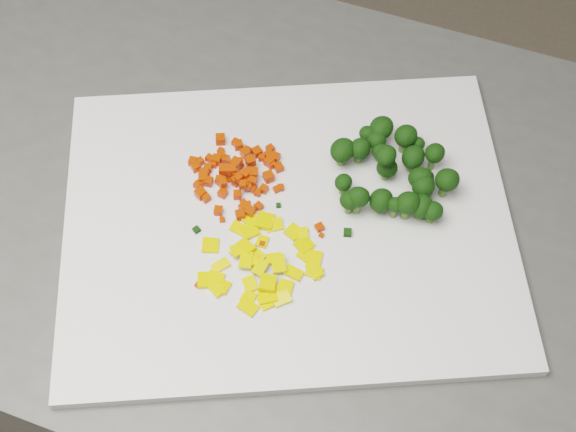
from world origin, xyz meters
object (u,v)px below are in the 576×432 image
(carrot_pile, at_px, (236,171))
(counter_block, at_px, (264,342))
(broccoli_pile, at_px, (390,170))
(cutting_board, at_px, (288,224))
(pepper_pile, at_px, (255,263))

(carrot_pile, bearing_deg, counter_block, -11.20)
(counter_block, relative_size, broccoli_pile, 7.02)
(counter_block, height_order, carrot_pile, carrot_pile)
(cutting_board, distance_m, carrot_pile, 0.08)
(carrot_pile, bearing_deg, cutting_board, -26.41)
(counter_block, bearing_deg, cutting_board, -31.79)
(broccoli_pile, bearing_deg, pepper_pile, -127.42)
(cutting_board, relative_size, pepper_pile, 3.88)
(counter_block, height_order, pepper_pile, pepper_pile)
(counter_block, height_order, broccoli_pile, broccoli_pile)
(counter_block, xyz_separation_m, broccoli_pile, (0.14, 0.05, 0.49))
(carrot_pile, distance_m, broccoli_pile, 0.17)
(carrot_pile, xyz_separation_m, broccoli_pile, (0.16, 0.04, 0.02))
(carrot_pile, relative_size, broccoli_pile, 0.83)
(cutting_board, relative_size, broccoli_pile, 3.75)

